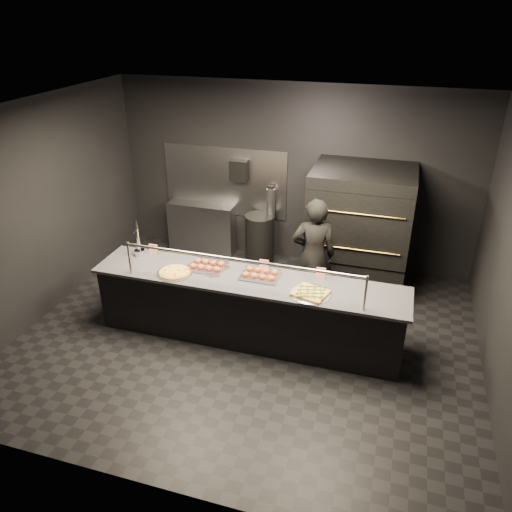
{
  "coord_description": "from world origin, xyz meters",
  "views": [
    {
      "loc": [
        1.7,
        -5.28,
        4.1
      ],
      "look_at": [
        0.05,
        0.2,
        1.15
      ],
      "focal_mm": 35.0,
      "sensor_mm": 36.0,
      "label": 1
    }
  ],
  "objects_px": {
    "towel_dispenser": "(239,170)",
    "fire_extinguisher": "(271,201)",
    "square_pizza": "(311,293)",
    "round_pizza": "(175,272)",
    "service_counter": "(248,308)",
    "slider_tray_a": "(207,266)",
    "pizza_oven": "(359,228)",
    "worker": "(313,256)",
    "beer_tap": "(139,245)",
    "slider_tray_b": "(260,274)",
    "trash_bin": "(260,238)",
    "prep_shelf": "(202,227)"
  },
  "relations": [
    {
      "from": "slider_tray_a",
      "to": "round_pizza",
      "type": "bearing_deg",
      "value": -142.76
    },
    {
      "from": "pizza_oven",
      "to": "worker",
      "type": "relative_size",
      "value": 1.11
    },
    {
      "from": "beer_tap",
      "to": "square_pizza",
      "type": "xyz_separation_m",
      "value": [
        2.49,
        -0.34,
        -0.14
      ]
    },
    {
      "from": "square_pizza",
      "to": "beer_tap",
      "type": "bearing_deg",
      "value": 172.27
    },
    {
      "from": "towel_dispenser",
      "to": "service_counter",
      "type": "bearing_deg",
      "value": -69.37
    },
    {
      "from": "towel_dispenser",
      "to": "square_pizza",
      "type": "bearing_deg",
      "value": -55.43
    },
    {
      "from": "towel_dispenser",
      "to": "worker",
      "type": "height_order",
      "value": "towel_dispenser"
    },
    {
      "from": "fire_extinguisher",
      "to": "round_pizza",
      "type": "xyz_separation_m",
      "value": [
        -0.6,
        -2.55,
        -0.12
      ]
    },
    {
      "from": "towel_dispenser",
      "to": "square_pizza",
      "type": "distance_m",
      "value": 3.14
    },
    {
      "from": "service_counter",
      "to": "towel_dispenser",
      "type": "relative_size",
      "value": 11.71
    },
    {
      "from": "towel_dispenser",
      "to": "fire_extinguisher",
      "type": "distance_m",
      "value": 0.74
    },
    {
      "from": "towel_dispenser",
      "to": "trash_bin",
      "type": "distance_m",
      "value": 1.21
    },
    {
      "from": "service_counter",
      "to": "beer_tap",
      "type": "xyz_separation_m",
      "value": [
        -1.64,
        0.19,
        0.61
      ]
    },
    {
      "from": "pizza_oven",
      "to": "worker",
      "type": "xyz_separation_m",
      "value": [
        -0.54,
        -0.91,
        -0.1
      ]
    },
    {
      "from": "beer_tap",
      "to": "square_pizza",
      "type": "bearing_deg",
      "value": -7.73
    },
    {
      "from": "trash_bin",
      "to": "slider_tray_a",
      "type": "bearing_deg",
      "value": -93.04
    },
    {
      "from": "fire_extinguisher",
      "to": "round_pizza",
      "type": "relative_size",
      "value": 1.07
    },
    {
      "from": "prep_shelf",
      "to": "slider_tray_a",
      "type": "bearing_deg",
      "value": -65.56
    },
    {
      "from": "pizza_oven",
      "to": "square_pizza",
      "type": "distance_m",
      "value": 2.08
    },
    {
      "from": "pizza_oven",
      "to": "worker",
      "type": "bearing_deg",
      "value": -120.33
    },
    {
      "from": "towel_dispenser",
      "to": "square_pizza",
      "type": "xyz_separation_m",
      "value": [
        1.75,
        -2.54,
        -0.61
      ]
    },
    {
      "from": "towel_dispenser",
      "to": "fire_extinguisher",
      "type": "xyz_separation_m",
      "value": [
        0.55,
        0.01,
        -0.49
      ]
    },
    {
      "from": "trash_bin",
      "to": "prep_shelf",
      "type": "bearing_deg",
      "value": 174.86
    },
    {
      "from": "worker",
      "to": "round_pizza",
      "type": "bearing_deg",
      "value": 20.43
    },
    {
      "from": "fire_extinguisher",
      "to": "worker",
      "type": "height_order",
      "value": "worker"
    },
    {
      "from": "towel_dispenser",
      "to": "slider_tray_a",
      "type": "height_order",
      "value": "towel_dispenser"
    },
    {
      "from": "pizza_oven",
      "to": "prep_shelf",
      "type": "xyz_separation_m",
      "value": [
        -2.8,
        0.42,
        -0.52
      ]
    },
    {
      "from": "pizza_oven",
      "to": "slider_tray_a",
      "type": "relative_size",
      "value": 3.3
    },
    {
      "from": "slider_tray_b",
      "to": "round_pizza",
      "type": "bearing_deg",
      "value": -167.09
    },
    {
      "from": "beer_tap",
      "to": "worker",
      "type": "height_order",
      "value": "worker"
    },
    {
      "from": "prep_shelf",
      "to": "slider_tray_b",
      "type": "distance_m",
      "value": 2.86
    },
    {
      "from": "towel_dispenser",
      "to": "slider_tray_b",
      "type": "height_order",
      "value": "towel_dispenser"
    },
    {
      "from": "prep_shelf",
      "to": "worker",
      "type": "height_order",
      "value": "worker"
    },
    {
      "from": "service_counter",
      "to": "pizza_oven",
      "type": "bearing_deg",
      "value": 57.73
    },
    {
      "from": "prep_shelf",
      "to": "trash_bin",
      "type": "xyz_separation_m",
      "value": [
        1.11,
        -0.1,
        -0.03
      ]
    },
    {
      "from": "towel_dispenser",
      "to": "pizza_oven",
      "type": "bearing_deg",
      "value": -13.14
    },
    {
      "from": "fire_extinguisher",
      "to": "service_counter",
      "type": "bearing_deg",
      "value": -81.7
    },
    {
      "from": "slider_tray_b",
      "to": "trash_bin",
      "type": "relative_size",
      "value": 0.59
    },
    {
      "from": "square_pizza",
      "to": "worker",
      "type": "bearing_deg",
      "value": 99.26
    },
    {
      "from": "slider_tray_a",
      "to": "worker",
      "type": "height_order",
      "value": "worker"
    },
    {
      "from": "service_counter",
      "to": "pizza_oven",
      "type": "distance_m",
      "value": 2.3
    },
    {
      "from": "beer_tap",
      "to": "round_pizza",
      "type": "bearing_deg",
      "value": -25.8
    },
    {
      "from": "pizza_oven",
      "to": "round_pizza",
      "type": "height_order",
      "value": "pizza_oven"
    },
    {
      "from": "beer_tap",
      "to": "slider_tray_b",
      "type": "relative_size",
      "value": 1.11
    },
    {
      "from": "pizza_oven",
      "to": "towel_dispenser",
      "type": "xyz_separation_m",
      "value": [
        -2.1,
        0.49,
        0.58
      ]
    },
    {
      "from": "square_pizza",
      "to": "prep_shelf",
      "type": "bearing_deg",
      "value": 134.77
    },
    {
      "from": "worker",
      "to": "towel_dispenser",
      "type": "bearing_deg",
      "value": -56.49
    },
    {
      "from": "prep_shelf",
      "to": "towel_dispenser",
      "type": "distance_m",
      "value": 1.31
    },
    {
      "from": "worker",
      "to": "trash_bin",
      "type": "bearing_deg",
      "value": -61.52
    },
    {
      "from": "pizza_oven",
      "to": "trash_bin",
      "type": "xyz_separation_m",
      "value": [
        -1.69,
        0.32,
        -0.55
      ]
    }
  ]
}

